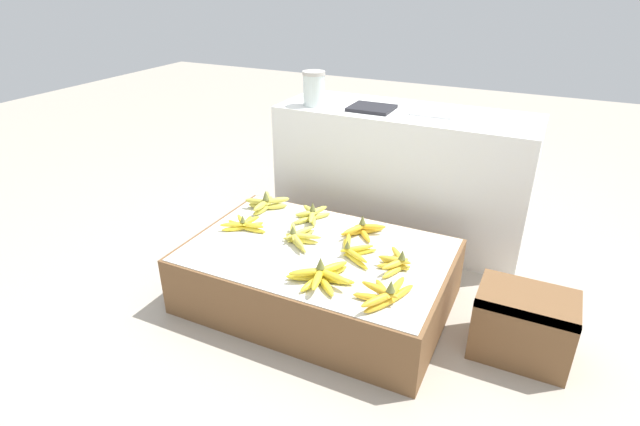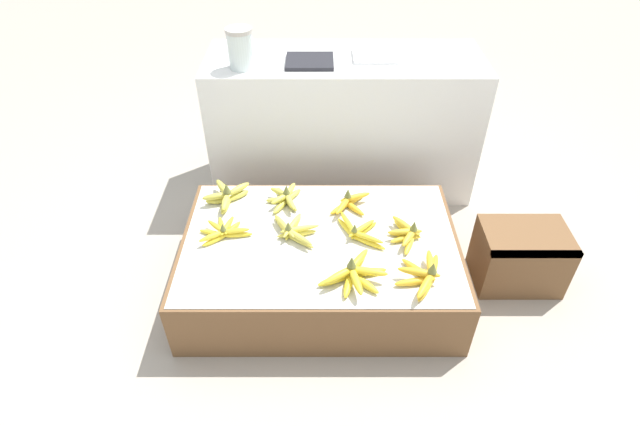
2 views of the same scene
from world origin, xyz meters
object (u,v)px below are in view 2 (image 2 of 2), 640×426
Objects in this scene: banana_bunch_front_midright at (356,274)px; banana_bunch_back_midleft at (286,197)px; glass_jar at (241,48)px; foam_tray_white at (376,55)px; banana_bunch_front_right at (426,275)px; banana_bunch_middle_left at (225,231)px; banana_bunch_back_left at (227,195)px; banana_bunch_middle_midright at (360,231)px; banana_bunch_back_midright at (350,202)px; banana_bunch_middle_right at (408,234)px; banana_bunch_middle_midleft at (294,230)px; wooden_crate at (521,257)px.

banana_bunch_front_midright is 1.36× the size of banana_bunch_back_midleft.
glass_jar reaches higher than foam_tray_white.
foam_tray_white is at bearing 82.56° from banana_bunch_front_midright.
banana_bunch_front_right is 1.32× the size of banana_bunch_back_midleft.
banana_bunch_back_left is (-0.02, 0.23, 0.01)m from banana_bunch_middle_left.
banana_bunch_middle_midright is at bearing 132.47° from banana_bunch_front_right.
banana_bunch_back_left reaches higher than banana_bunch_front_right.
banana_bunch_back_midleft is 0.84m from foam_tray_white.
banana_bunch_middle_midright is 1.21× the size of glass_jar.
banana_bunch_back_midright is at bearing 19.33° from banana_bunch_middle_left.
banana_bunch_back_left is 0.68m from glass_jar.
banana_bunch_middle_left is 0.77m from banana_bunch_middle_right.
banana_bunch_middle_midright is 1.14× the size of banana_bunch_back_midright.
banana_bunch_back_left is 1.30× the size of glass_jar.
banana_bunch_middle_midleft is 0.94× the size of banana_bunch_back_left.
glass_jar is at bearing 118.22° from banana_bunch_front_midright.
banana_bunch_front_right reaches higher than banana_bunch_back_midleft.
foam_tray_white is (-0.09, 0.82, 0.43)m from banana_bunch_middle_right.
banana_bunch_front_midright is 0.26m from banana_bunch_front_right.
banana_bunch_back_midright is at bearing 37.02° from banana_bunch_middle_midleft.
glass_jar is at bearing 114.77° from banana_bunch_back_midleft.
banana_bunch_middle_right is (0.20, -0.02, 0.00)m from banana_bunch_middle_midright.
banana_bunch_back_left is at bearing 158.09° from banana_bunch_middle_midright.
banana_bunch_back_left reaches higher than banana_bunch_middle_midleft.
banana_bunch_middle_left is 0.33m from banana_bunch_back_midleft.
banana_bunch_middle_left reaches higher than wooden_crate.
foam_tray_white reaches higher than banana_bunch_middle_left.
banana_bunch_middle_left is 1.19× the size of banana_bunch_back_midright.
banana_bunch_back_midright is 0.86m from glass_jar.
banana_bunch_back_midright is at bearing 90.09° from banana_bunch_front_midright.
banana_bunch_middle_midleft is 1.01× the size of banana_bunch_middle_midright.
foam_tray_white reaches higher than banana_bunch_front_midright.
banana_bunch_front_right reaches higher than banana_bunch_middle_right.
banana_bunch_back_left reaches higher than banana_bunch_middle_left.
banana_bunch_back_midleft is (-0.04, 0.22, 0.00)m from banana_bunch_middle_midleft.
banana_bunch_middle_midright is 1.02× the size of foam_tray_white.
banana_bunch_middle_left is 0.85m from glass_jar.
banana_bunch_middle_right is at bearing -2.77° from banana_bunch_middle_midleft.
banana_bunch_back_midright is (-0.03, 0.19, 0.00)m from banana_bunch_middle_midright.
wooden_crate is 1.66× the size of banana_bunch_middle_midright.
banana_bunch_front_midright is 0.74m from banana_bunch_back_left.
banana_bunch_middle_right and banana_bunch_back_midright have the same top height.
banana_bunch_back_midleft is (-0.29, 0.48, -0.00)m from banana_bunch_front_midright.
banana_bunch_middle_right is at bearing -83.67° from foam_tray_white.
banana_bunch_back_midleft is at bearing 101.01° from banana_bunch_middle_midleft.
banana_bunch_middle_right reaches higher than wooden_crate.
banana_bunch_middle_midright is at bearing -0.35° from banana_bunch_middle_left.
banana_bunch_middle_right is 0.94× the size of banana_bunch_back_left.
banana_bunch_middle_left is 1.16× the size of banana_bunch_back_midleft.
banana_bunch_back_midright reaches higher than banana_bunch_middle_left.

